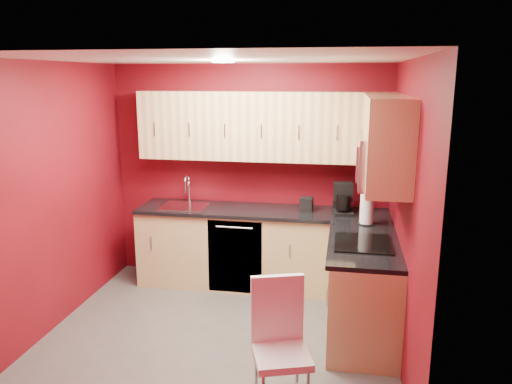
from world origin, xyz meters
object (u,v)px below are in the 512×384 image
(dining_chair, at_px, (281,348))
(napkin_holder, at_px, (306,204))
(microwave, at_px, (381,161))
(sink, at_px, (185,203))
(coffee_maker, at_px, (344,199))
(paper_towel, at_px, (367,209))

(dining_chair, bearing_deg, napkin_holder, 71.78)
(microwave, height_order, napkin_holder, microwave)
(sink, xyz_separation_m, dining_chair, (1.40, -2.14, -0.46))
(coffee_maker, distance_m, paper_towel, 0.41)
(dining_chair, bearing_deg, coffee_maker, 60.99)
(napkin_holder, bearing_deg, coffee_maker, -8.75)
(dining_chair, bearing_deg, paper_towel, 52.07)
(microwave, bearing_deg, paper_towel, 96.26)
(sink, bearing_deg, coffee_maker, -1.12)
(coffee_maker, bearing_deg, microwave, -80.64)
(sink, distance_m, paper_towel, 2.06)
(coffee_maker, bearing_deg, sink, 171.02)
(sink, height_order, napkin_holder, sink)
(sink, bearing_deg, microwave, -25.60)
(napkin_holder, distance_m, paper_towel, 0.76)
(paper_towel, bearing_deg, dining_chair, -109.51)
(paper_towel, bearing_deg, microwave, -83.74)
(microwave, xyz_separation_m, sink, (-2.09, 1.00, -0.72))
(napkin_holder, relative_size, paper_towel, 0.47)
(napkin_holder, bearing_deg, sink, -178.90)
(microwave, relative_size, sink, 1.46)
(coffee_maker, bearing_deg, napkin_holder, 163.39)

